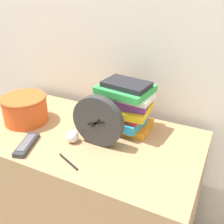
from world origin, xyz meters
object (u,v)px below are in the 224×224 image
tv_remote (27,144)px  crumpled_paper_ball (73,137)px  desk_clock (98,121)px  basket (25,108)px  book_stack (124,105)px  pen (68,162)px

tv_remote → crumpled_paper_ball: 0.19m
desk_clock → basket: bearing=177.2°
tv_remote → book_stack: bearing=45.4°
desk_clock → book_stack: (0.05, 0.16, 0.01)m
tv_remote → basket: bearing=131.7°
book_stack → crumpled_paper_ball: (-0.15, -0.20, -0.09)m
desk_clock → pen: 0.20m
book_stack → basket: book_stack is taller
basket → tv_remote: 0.23m
book_stack → basket: bearing=-162.6°
basket → crumpled_paper_ball: size_ratio=3.93×
crumpled_paper_ball → basket: bearing=170.0°
book_stack → pen: bearing=-105.8°
book_stack → basket: 0.48m
desk_clock → book_stack: bearing=74.1°
desk_clock → crumpled_paper_ball: desk_clock is taller
tv_remote → pen: (0.22, -0.01, -0.01)m
book_stack → tv_remote: book_stack is taller
desk_clock → book_stack: 0.17m
tv_remote → pen: bearing=-2.9°
book_stack → pen: book_stack is taller
tv_remote → crumpled_paper_ball: crumpled_paper_ball is taller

